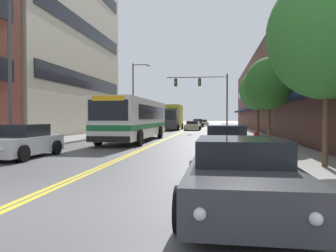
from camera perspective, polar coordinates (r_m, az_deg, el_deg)
ground_plane at (r=42.85m, az=3.11°, el=-0.78°), size 240.00×240.00×0.00m
sidewalk_left at (r=44.06m, az=-6.11°, el=-0.64°), size 3.18×106.00×0.13m
sidewalk_right at (r=42.79m, az=12.60°, el=-0.73°), size 3.18×106.00×0.13m
centre_line at (r=42.85m, az=3.11°, el=-0.78°), size 0.34×106.00×0.01m
storefront_row_right at (r=43.72m, az=20.31°, el=5.90°), size 9.10×68.00×10.26m
city_bus at (r=23.70m, az=-5.72°, el=1.39°), size 2.85×11.91×2.93m
car_silver_parked_left_near at (r=15.22m, az=-24.36°, el=-2.59°), size 2.17×4.32×1.42m
car_white_parked_left_far at (r=37.92m, az=-4.37°, el=-0.18°), size 2.15×4.17×1.29m
car_dark_grey_parked_right_foreground at (r=6.36m, az=12.60°, el=-8.36°), size 2.14×4.75×1.30m
car_navy_parked_right_mid at (r=13.67m, az=10.11°, el=-3.02°), size 2.03×4.37×1.38m
car_beige_moving_lead at (r=43.81m, az=4.34°, el=0.02°), size 2.11×4.32×1.23m
car_champagne_moving_second at (r=65.23m, az=6.12°, el=0.53°), size 2.15×4.23×1.27m
car_charcoal_moving_third at (r=57.43m, az=5.23°, el=0.46°), size 2.02×4.51×1.44m
box_truck at (r=45.08m, az=0.73°, el=1.56°), size 2.56×7.53×3.45m
traffic_signal_mast at (r=39.52m, az=6.69°, el=6.19°), size 7.29×0.38×6.88m
street_lamp_left_near at (r=16.42m, az=-24.67°, el=10.94°), size 2.66×0.28×7.31m
street_lamp_left_far at (r=36.99m, az=-5.67°, el=5.97°), size 2.12×0.28×7.73m
street_tree_right_near at (r=11.88m, az=25.86°, el=14.08°), size 3.72×3.72×6.25m
street_tree_right_mid at (r=19.41m, az=17.21°, el=7.06°), size 2.68×2.68×4.97m
street_tree_right_far at (r=29.45m, az=15.38°, el=6.01°), size 3.15×3.15×5.67m
fire_hydrant at (r=17.58m, az=15.02°, el=-2.34°), size 0.31×0.23×0.84m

